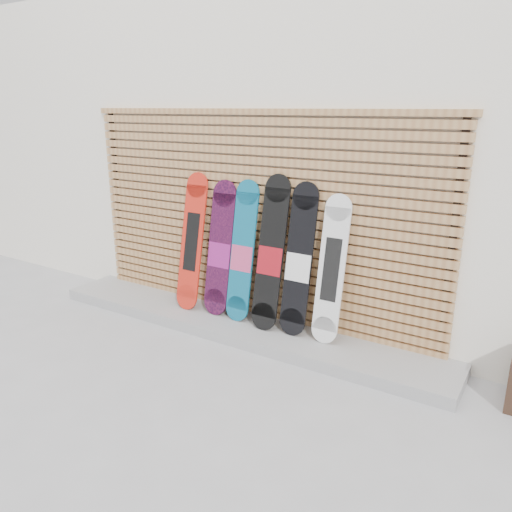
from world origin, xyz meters
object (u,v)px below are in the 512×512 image
at_px(snowboard_0, 192,242).
at_px(snowboard_1, 220,249).
at_px(snowboard_5, 331,270).
at_px(snowboard_2, 242,252).
at_px(snowboard_3, 271,254).
at_px(snowboard_4, 299,261).

xyz_separation_m(snowboard_0, snowboard_1, (0.37, 0.02, -0.04)).
bearing_deg(snowboard_1, snowboard_5, 0.26).
bearing_deg(snowboard_5, snowboard_2, -179.50).
relative_size(snowboard_0, snowboard_2, 1.02).
xyz_separation_m(snowboard_1, snowboard_3, (0.65, -0.03, 0.05)).
bearing_deg(snowboard_4, snowboard_1, 179.78).
bearing_deg(snowboard_3, snowboard_2, 176.26).
bearing_deg(snowboard_1, snowboard_4, -0.22).
distance_m(snowboard_4, snowboard_5, 0.34).
relative_size(snowboard_2, snowboard_4, 0.98).
bearing_deg(snowboard_5, snowboard_3, -177.17).
bearing_deg(snowboard_0, snowboard_1, 3.23).
height_order(snowboard_0, snowboard_2, snowboard_0).
xyz_separation_m(snowboard_0, snowboard_2, (0.66, 0.02, -0.03)).
bearing_deg(snowboard_0, snowboard_3, -0.31).
relative_size(snowboard_3, snowboard_5, 1.10).
bearing_deg(snowboard_3, snowboard_4, 4.20).
bearing_deg(snowboard_3, snowboard_0, 179.69).
relative_size(snowboard_1, snowboard_4, 0.96).
height_order(snowboard_0, snowboard_1, snowboard_0).
xyz_separation_m(snowboard_1, snowboard_5, (1.30, 0.01, -0.01)).
xyz_separation_m(snowboard_2, snowboard_3, (0.36, -0.02, 0.04)).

